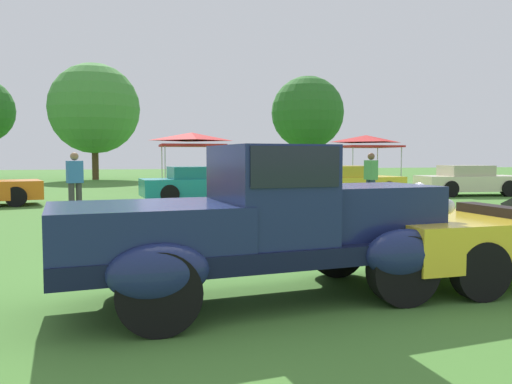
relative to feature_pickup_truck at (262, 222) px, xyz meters
The scene contains 11 objects.
ground_plane 0.88m from the feature_pickup_truck, 149.38° to the left, with size 120.00×120.00×0.00m, color #42752D.
feature_pickup_truck is the anchor object (origin of this frame).
show_car_teal 12.86m from the feature_pickup_truck, 85.96° to the left, with size 4.30×2.15×1.22m.
show_car_yellow 14.46m from the feature_pickup_truck, 63.08° to the left, with size 4.64×2.57×1.22m.
show_car_cream 17.47m from the feature_pickup_truck, 47.49° to the left, with size 4.17×2.06×1.22m.
spectator_near_truck 9.78m from the feature_pickup_truck, 107.38° to the left, with size 0.46×0.38×1.69m.
spectator_between_cars 10.95m from the feature_pickup_truck, 58.13° to the left, with size 0.32×0.44×1.69m.
canopy_tent_left_field 19.29m from the feature_pickup_truck, 86.06° to the left, with size 2.94×2.94×2.71m.
canopy_tent_center_field 22.86m from the feature_pickup_truck, 61.95° to the left, with size 2.99×2.99×2.71m.
treeline_center 31.87m from the feature_pickup_truck, 97.11° to the left, with size 6.07×6.07×7.85m.
treeline_mid_right 35.34m from the feature_pickup_truck, 70.24° to the left, with size 5.63×5.63×7.79m.
Camera 1 is at (-1.20, -5.52, 1.58)m, focal length 36.28 mm.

